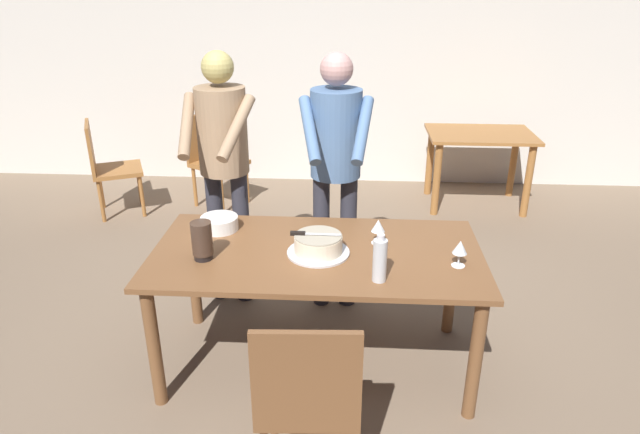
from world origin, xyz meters
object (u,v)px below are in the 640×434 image
Objects in this scene: cake_on_platter at (318,245)px; wine_glass_far at (460,248)px; plate_stack at (219,223)px; chair_near_side at (308,394)px; wine_glass_near at (378,227)px; main_dining_table at (317,267)px; water_bottle at (380,260)px; cake_knife at (305,234)px; hurricane_lamp at (202,240)px; background_table at (479,149)px; person_cutting_cake at (336,157)px; background_chair_0 at (213,156)px; background_chair_1 at (108,165)px; person_standing_beside at (223,154)px.

wine_glass_far is (0.73, -0.10, 0.05)m from cake_on_platter.
plate_stack is 0.24× the size of chair_near_side.
wine_glass_near is at bearing 24.22° from cake_on_platter.
wine_glass_near is 1.00× the size of wine_glass_far.
water_bottle is (0.33, -0.30, 0.21)m from main_dining_table.
cake_knife is at bearing 95.53° from chair_near_side.
hurricane_lamp is 0.21× the size of background_table.
main_dining_table is 2.95m from background_table.
person_cutting_cake is 1.91× the size of background_chair_0.
background_chair_1 is at bearing 123.64° from hurricane_lamp.
main_dining_table is 0.80m from person_cutting_cake.
hurricane_lamp is at bearing -130.14° from person_cutting_cake.
cake_on_platter is at bearing 9.05° from hurricane_lamp.
main_dining_table is 1.80× the size of background_table.
wine_glass_far is at bearing -30.59° from person_standing_beside.
background_chair_1 is (-2.85, 2.28, -0.36)m from wine_glass_far.
background_table is (1.08, 2.89, -0.29)m from water_bottle.
hurricane_lamp reaches higher than background_table.
cake_on_platter is at bearing 90.46° from chair_near_side.
chair_near_side is (-0.32, -0.95, -0.36)m from wine_glass_near.
hurricane_lamp reaches higher than plate_stack.
chair_near_side is at bearing -89.54° from cake_on_platter.
wine_glass_far is 0.69× the size of hurricane_lamp.
main_dining_table is at bearing 109.26° from cake_on_platter.
plate_stack is 1.39m from wine_glass_far.
cake_on_platter is at bearing 172.60° from wine_glass_far.
water_bottle is (-0.42, -0.17, 0.01)m from wine_glass_far.
background_table is 1.11× the size of background_chair_1.
background_chair_0 is at bearing 124.87° from person_cutting_cake.
background_chair_0 is at bearing 102.83° from hurricane_lamp.
background_chair_1 is at bearing 125.44° from chair_near_side.
plate_stack is 0.38m from hurricane_lamp.
main_dining_table is at bearing 137.78° from water_bottle.
background_table is 3.55m from background_chair_1.
main_dining_table is 8.57× the size of hurricane_lamp.
main_dining_table is 8.18× the size of plate_stack.
water_bottle is 1.02m from person_cutting_cake.
background_chair_1 reaches higher than cake_on_platter.
wine_glass_far is (0.74, -0.12, 0.20)m from main_dining_table.
cake_on_platter is 0.86m from chair_near_side.
person_cutting_cake reaches higher than wine_glass_near.
cake_knife is (-0.06, -0.03, 0.21)m from main_dining_table.
background_table is at bearing 7.14° from background_chair_1.
background_chair_0 reaches higher than wine_glass_near.
wine_glass_far is at bearing -15.48° from plate_stack.
cake_knife is 0.60m from plate_stack.
main_dining_table is at bearing 23.88° from cake_knife.
background_chair_1 is (-2.19, 1.48, -0.58)m from person_cutting_cake.
background_chair_0 is 0.98m from background_chair_1.
person_cutting_cake is 1.72× the size of background_table.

